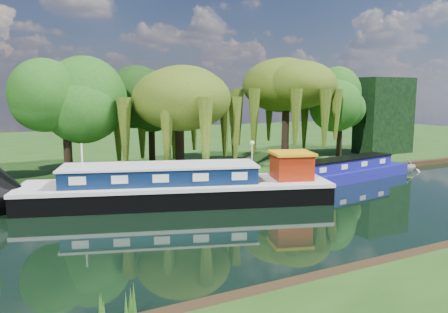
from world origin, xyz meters
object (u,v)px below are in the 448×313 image
dutch_barge (180,187)px  white_cruiser (409,171)px  narrowboat (345,172)px  red_dinghy (117,203)px

dutch_barge → white_cruiser: (22.10, 1.22, -0.99)m
narrowboat → red_dinghy: (-17.57, 1.32, -0.70)m
dutch_barge → red_dinghy: 4.11m
narrowboat → red_dinghy: size_ratio=4.93×
dutch_barge → narrowboat: bearing=20.6°
dutch_barge → white_cruiser: 22.15m
dutch_barge → white_cruiser: size_ratio=8.67×
narrowboat → white_cruiser: size_ratio=6.13×
red_dinghy → white_cruiser: (25.64, -0.63, 0.00)m
narrowboat → white_cruiser: narrowboat is taller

